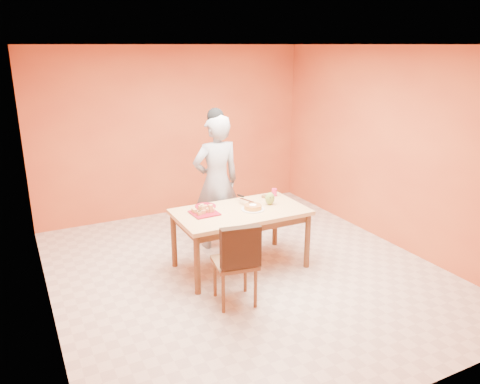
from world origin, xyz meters
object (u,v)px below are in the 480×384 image
person (216,182)px  red_dinner_plate (205,206)px  checker_tin (265,196)px  egg_ornament (270,199)px  pastry_platter (204,213)px  dining_chair (236,261)px  magenta_glass (274,192)px  sponge_cake (253,207)px  dining_table (240,217)px

person → red_dinner_plate: (-0.35, -0.44, -0.15)m
checker_tin → egg_ornament: bearing=-107.4°
pastry_platter → dining_chair: bearing=-89.8°
egg_ornament → magenta_glass: 0.37m
person → sponge_cake: person is taller
sponge_cake → magenta_glass: 0.63m
red_dinner_plate → magenta_glass: magenta_glass is taller
dining_chair → red_dinner_plate: bearing=94.1°
magenta_glass → dining_chair: bearing=-136.3°
red_dinner_plate → dining_table: bearing=-42.6°
sponge_cake → checker_tin: sponge_cake is taller
pastry_platter → checker_tin: size_ratio=3.34×
egg_ornament → magenta_glass: size_ratio=1.60×
egg_ornament → checker_tin: 0.30m
pastry_platter → sponge_cake: 0.60m
red_dinner_plate → checker_tin: 0.85m
dining_table → person: size_ratio=0.87×
dining_chair → person: (0.46, 1.50, 0.42)m
dining_table → person: (0.01, 0.75, 0.25)m
checker_tin → person: bearing=138.2°
pastry_platter → red_dinner_plate: bearing=64.1°
magenta_glass → sponge_cake: bearing=-145.5°
person → dining_chair: bearing=72.0°
person → egg_ornament: bearing=118.8°
dining_chair → magenta_glass: size_ratio=9.75×
dining_table → sponge_cake: sponge_cake is taller
pastry_platter → egg_ornament: (0.87, -0.06, 0.07)m
egg_ornament → dining_table: bearing=-164.0°
person → pastry_platter: person is taller
person → egg_ornament: person is taller
red_dinner_plate → egg_ornament: size_ratio=1.68×
magenta_glass → checker_tin: (-0.15, -0.01, -0.04)m
dining_table → sponge_cake: size_ratio=7.38×
person → pastry_platter: (-0.46, -0.66, -0.15)m
dining_chair → egg_ornament: dining_chair is taller
pastry_platter → checker_tin: bearing=12.5°
pastry_platter → egg_ornament: 0.88m
sponge_cake → checker_tin: 0.51m
egg_ornament → checker_tin: bearing=85.6°
dining_table → pastry_platter: size_ratio=5.21×
person → egg_ornament: 0.84m
pastry_platter → person: bearing=55.3°
dining_table → person: bearing=88.9°
person → checker_tin: bearing=137.1°
red_dinner_plate → sponge_cake: bearing=-37.4°
egg_ornament → magenta_glass: bearing=63.2°
dining_chair → magenta_glass: (1.10, 1.05, 0.31)m
dining_table → magenta_glass: (0.66, 0.30, 0.14)m
dining_chair → red_dinner_plate: 1.10m
sponge_cake → dining_table: bearing=158.5°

